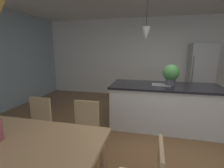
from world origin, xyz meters
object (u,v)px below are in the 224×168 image
Objects in this scene: dining_table at (13,145)px; kitchen_island at (164,106)px; chair_far_left at (36,124)px; chair_far_right at (84,130)px; potted_plant_on_island at (171,74)px; refrigerator at (200,74)px.

kitchen_island reaches higher than dining_table.
kitchen_island reaches higher than chair_far_left.
chair_far_right and chair_far_left have the same top height.
dining_table is 0.92m from chair_far_left.
kitchen_island is (2.00, 1.39, -0.01)m from chair_far_left.
potted_plant_on_island is at bearing 46.92° from chair_far_right.
potted_plant_on_island reaches higher than dining_table.
kitchen_island is (1.61, 2.20, -0.21)m from dining_table.
dining_table is 0.82× the size of kitchen_island.
refrigerator reaches higher than chair_far_right.
refrigerator reaches higher than potted_plant_on_island.
chair_far_right is at bearing -130.83° from kitchen_island.
chair_far_right is 2.02m from potted_plant_on_island.
kitchen_island is 1.20× the size of refrigerator.
dining_table is at bearing -126.14° from kitchen_island.
chair_far_right is 0.40× the size of kitchen_island.
kitchen_island is at bearing -120.90° from refrigerator.
potted_plant_on_island is at bearing -118.80° from refrigerator.
potted_plant_on_island reaches higher than kitchen_island.
potted_plant_on_island is at bearing 52.22° from dining_table.
refrigerator reaches higher than dining_table.
dining_table is 4.18× the size of potted_plant_on_island.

